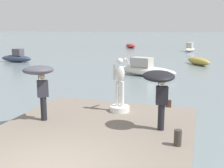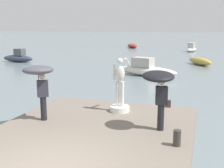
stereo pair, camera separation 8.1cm
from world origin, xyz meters
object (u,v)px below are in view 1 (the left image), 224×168
at_px(onlooker_right, 160,83).
at_px(boat_leftward, 131,46).
at_px(statue_white_figure, 120,94).
at_px(boat_far, 190,48).
at_px(boat_mid, 145,69).
at_px(boat_near, 17,58).
at_px(boat_rightward, 198,61).
at_px(onlooker_left, 39,76).
at_px(mooring_bollard, 178,138).

bearing_deg(onlooker_right, boat_leftward, 105.15).
distance_m(statue_white_figure, boat_far, 36.07).
xyz_separation_m(statue_white_figure, boat_mid, (-1.13, 11.13, -0.61)).
bearing_deg(boat_mid, boat_far, 84.58).
bearing_deg(boat_near, boat_rightward, 10.81).
bearing_deg(statue_white_figure, boat_rightward, 81.81).
xyz_separation_m(onlooker_left, boat_mid, (1.30, 13.09, -1.55)).
bearing_deg(boat_leftward, boat_far, -23.92).
xyz_separation_m(boat_mid, boat_far, (2.36, 24.91, -0.01)).
bearing_deg(boat_near, statue_white_figure, -43.73).
distance_m(mooring_bollard, boat_rightward, 22.09).
bearing_deg(boat_mid, mooring_bollard, -75.23).
distance_m(mooring_bollard, boat_leftward, 45.35).
bearing_deg(boat_leftward, mooring_bollard, -74.33).
bearing_deg(statue_white_figure, boat_far, 88.05).
distance_m(boat_mid, boat_leftward, 30.98).
bearing_deg(boat_near, onlooker_right, -43.56).
xyz_separation_m(onlooker_left, boat_rightward, (5.21, 21.28, -1.67)).
bearing_deg(boat_rightward, mooring_bollard, -90.65).
height_order(onlooker_left, boat_far, onlooker_left).
bearing_deg(onlooker_right, boat_rightward, 87.32).
xyz_separation_m(onlooker_left, boat_near, (-13.95, 17.63, -1.55)).
bearing_deg(boat_rightward, onlooker_right, -92.68).
relative_size(statue_white_figure, boat_far, 0.53).
relative_size(onlooker_left, mooring_bollard, 4.33).
distance_m(statue_white_figure, onlooker_left, 3.26).
distance_m(mooring_bollard, boat_mid, 14.37).
distance_m(onlooker_left, boat_far, 38.21).
height_order(onlooker_right, boat_rightward, onlooker_right).
relative_size(onlooker_right, boat_far, 0.48).
bearing_deg(boat_leftward, boat_near, -104.80).
distance_m(mooring_bollard, boat_near, 26.41).
distance_m(mooring_bollard, boat_far, 38.83).
bearing_deg(boat_leftward, onlooker_left, -80.36).
bearing_deg(onlooker_right, boat_mid, 102.95).
height_order(mooring_bollard, boat_near, boat_near).
height_order(mooring_bollard, boat_far, boat_far).
xyz_separation_m(boat_mid, boat_leftward, (-8.58, 29.77, -0.10)).
bearing_deg(mooring_bollard, onlooker_left, 170.81).
bearing_deg(boat_mid, boat_near, 163.43).
bearing_deg(boat_mid, onlooker_right, -77.05).
relative_size(onlooker_right, boat_rightward, 0.53).
height_order(boat_near, boat_rightward, boat_near).
height_order(mooring_bollard, boat_rightward, mooring_bollard).
height_order(onlooker_right, boat_near, onlooker_right).
bearing_deg(boat_far, boat_near, -130.84).
bearing_deg(statue_white_figure, mooring_bollard, -47.47).
xyz_separation_m(boat_near, boat_rightward, (19.16, 3.66, -0.12)).
bearing_deg(boat_rightward, boat_near, -169.19).
bearing_deg(onlooker_left, onlooker_right, 4.54).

